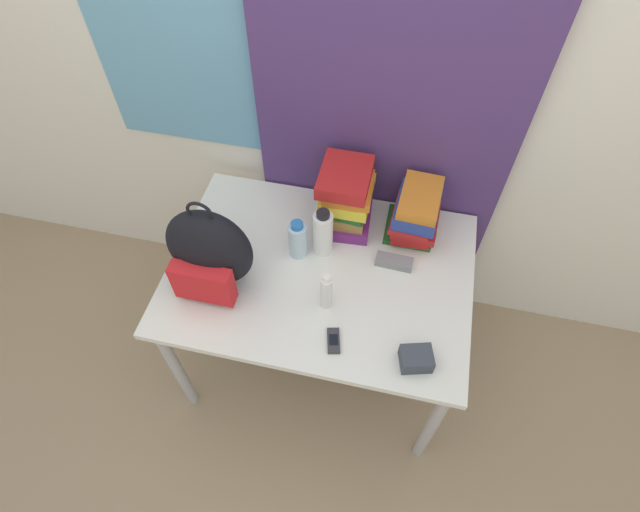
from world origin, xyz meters
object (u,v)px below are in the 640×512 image
sunscreen_bottle (326,292)px  cell_phone (333,341)px  camera_pouch (416,359)px  water_bottle (298,239)px  backpack (209,252)px  sports_bottle (323,233)px  book_stack_left (347,197)px  book_stack_center (415,214)px  sunglasses_case (394,262)px

sunscreen_bottle → cell_phone: (0.06, -0.15, -0.08)m
camera_pouch → sunscreen_bottle: bearing=155.2°
water_bottle → cell_phone: 0.44m
backpack → sports_bottle: bearing=32.2°
camera_pouch → sports_bottle: bearing=135.5°
backpack → book_stack_left: (0.44, 0.42, -0.04)m
backpack → sunscreen_bottle: size_ratio=2.29×
backpack → book_stack_center: 0.85m
backpack → camera_pouch: backpack is taller
sunscreen_bottle → cell_phone: bearing=-67.9°
book_stack_left → camera_pouch: 0.72m
backpack → sports_bottle: backpack is taller
book_stack_center → sports_bottle: bearing=-152.7°
sports_bottle → sunscreen_bottle: size_ratio=1.21×
book_stack_center → sunscreen_bottle: size_ratio=1.40×
sports_bottle → book_stack_left: bearing=71.1°
book_stack_left → cell_phone: (0.07, -0.59, -0.14)m
sports_bottle → camera_pouch: size_ratio=1.77×
sunglasses_case → camera_pouch: camera_pouch is taller
book_stack_center → sports_bottle: 0.39m
sunglasses_case → sunscreen_bottle: bearing=-132.8°
book_stack_left → camera_pouch: (0.37, -0.60, -0.11)m
book_stack_center → sunglasses_case: (-0.05, -0.19, -0.10)m
book_stack_left → sunscreen_bottle: (0.01, -0.44, -0.05)m
sunscreen_bottle → cell_phone: sunscreen_bottle is taller
sports_bottle → cell_phone: (0.13, -0.41, -0.10)m
sunscreen_bottle → book_stack_left: bearing=91.2°
sports_bottle → sunglasses_case: size_ratio=1.53×
backpack → sunglasses_case: size_ratio=2.89×
water_bottle → book_stack_center: bearing=26.2°
backpack → water_bottle: backpack is taller
water_bottle → sports_bottle: (0.10, 0.04, 0.02)m
cell_phone → water_bottle: bearing=121.5°
water_bottle → sunscreen_bottle: sunscreen_bottle is taller
backpack → book_stack_center: (0.73, 0.42, -0.07)m
sports_bottle → sunglasses_case: (0.30, -0.01, -0.09)m
water_bottle → cell_phone: water_bottle is taller
book_stack_left → water_bottle: size_ratio=1.54×
water_bottle → sports_bottle: size_ratio=0.81×
book_stack_center → sunglasses_case: size_ratio=1.77×
book_stack_center → water_bottle: book_stack_center is taller
water_bottle → book_stack_left: bearing=54.3°
sunscreen_bottle → water_bottle: bearing=127.0°
water_bottle → sports_bottle: 0.11m
book_stack_center → sunglasses_case: book_stack_center is taller
sunscreen_bottle → camera_pouch: size_ratio=1.46×
backpack → camera_pouch: (0.81, -0.19, -0.15)m
backpack → cell_phone: backpack is taller
backpack → book_stack_center: size_ratio=1.63×
backpack → sunglasses_case: bearing=18.6°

